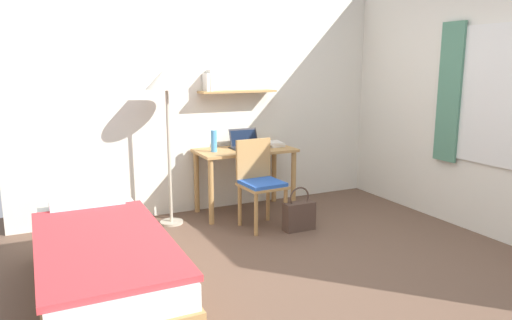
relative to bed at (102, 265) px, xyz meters
name	(u,v)px	position (x,y,z in m)	size (l,w,h in m)	color
ground_plane	(308,274)	(1.52, -0.32, -0.24)	(5.28, 5.28, 0.00)	brown
wall_back	(215,95)	(1.52, 1.71, 1.06)	(4.40, 0.27, 2.60)	silver
wall_right	(498,101)	(3.54, -0.31, 1.06)	(0.10, 4.40, 2.60)	silver
bed	(102,265)	(0.00, 0.00, 0.00)	(0.85, 2.01, 0.54)	#B2844C
desk	(245,161)	(1.74, 1.38, 0.35)	(1.07, 0.56, 0.72)	#B2844C
desk_chair	(259,180)	(1.67, 0.88, 0.25)	(0.43, 0.44, 0.89)	#B2844C
standing_lamp	(167,86)	(0.87, 1.35, 1.18)	(0.42, 0.42, 1.61)	#B2A893
laptop	(245,143)	(1.77, 1.45, 0.53)	(0.34, 0.22, 0.21)	black
water_bottle	(214,141)	(1.37, 1.38, 0.59)	(0.07, 0.07, 0.23)	#4C99DB
book_stack	(274,144)	(2.11, 1.42, 0.51)	(0.21, 0.24, 0.05)	silver
handbag	(299,215)	(1.97, 0.60, -0.08)	(0.32, 0.13, 0.45)	#4C382D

